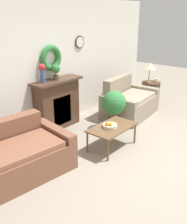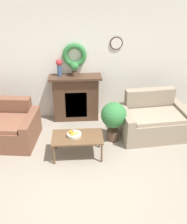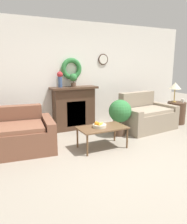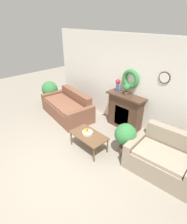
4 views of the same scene
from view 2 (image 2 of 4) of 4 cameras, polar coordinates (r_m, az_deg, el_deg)
The scene contains 9 objects.
ground_plane at distance 4.43m, azimuth -1.54°, elevation -17.03°, with size 16.00×16.00×0.00m, color gray.
wall_back at distance 6.07m, azimuth -2.83°, elevation 10.89°, with size 6.80×0.18×2.70m.
fireplace at distance 6.17m, azimuth -3.85°, elevation 3.15°, with size 1.18×0.41×1.10m.
loveseat_right at distance 5.79m, azimuth 12.84°, elevation -1.81°, with size 1.51×1.07×0.92m.
coffee_table at distance 4.95m, azimuth -3.52°, elevation -5.74°, with size 0.96×0.55×0.43m.
fruit_bowl at distance 4.91m, azimuth -4.33°, elevation -4.86°, with size 0.27×0.27×0.12m.
vase_on_mantel_left at distance 5.91m, azimuth -7.48°, elevation 9.81°, with size 0.14×0.14×0.38m.
potted_plant_on_mantel at distance 5.88m, azimuth -4.16°, elevation 9.64°, with size 0.19×0.19×0.33m.
potted_plant_floor_by_loveseat at distance 5.35m, azimuth 4.40°, elevation -1.05°, with size 0.53×0.53×0.85m.
Camera 2 is at (-0.10, -3.14, 3.12)m, focal length 42.00 mm.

